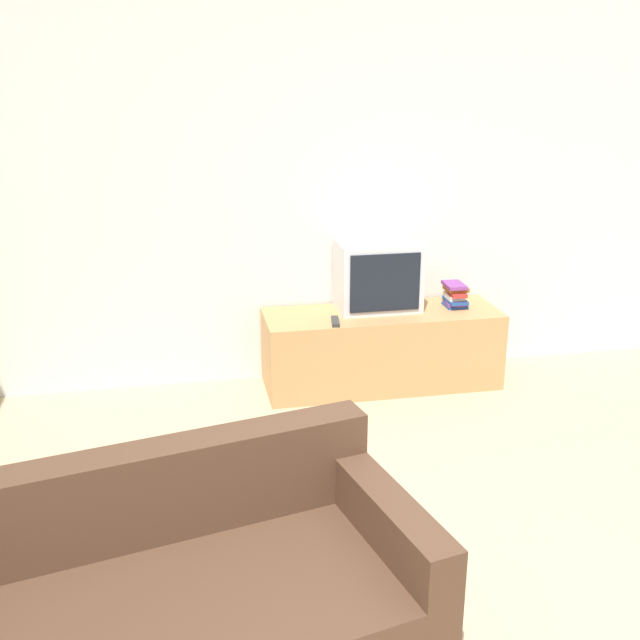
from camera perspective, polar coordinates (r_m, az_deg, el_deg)
The scene contains 6 objects.
wall_back at distance 5.14m, azimuth 1.99°, elevation 9.76°, with size 9.00×0.06×2.60m.
tv_stand at distance 5.16m, azimuth 4.71°, elevation -2.19°, with size 1.60×0.53×0.53m.
television at distance 5.08m, azimuth 4.44°, elevation 3.38°, with size 0.55×0.36×0.47m.
couch at distance 2.82m, azimuth -11.94°, elevation -21.96°, with size 1.95×1.24×0.80m.
book_stack at distance 5.23m, azimuth 10.25°, elevation 1.90°, with size 0.15×0.21×0.17m.
remote_on_stand at distance 4.83m, azimuth 1.17°, elevation -0.11°, with size 0.07×0.18×0.02m.
Camera 1 is at (-1.15, -1.91, 2.10)m, focal length 42.00 mm.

